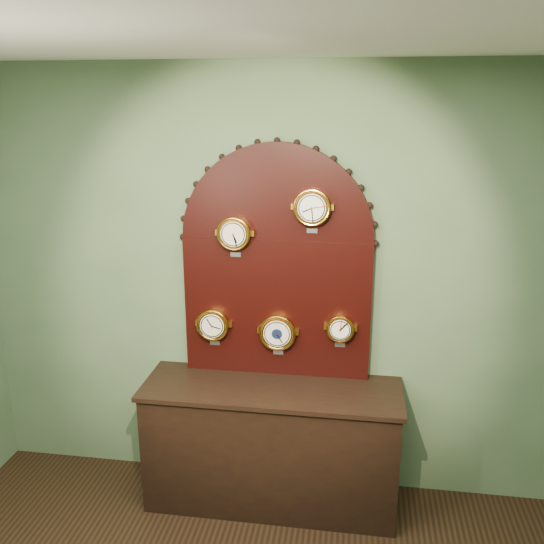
% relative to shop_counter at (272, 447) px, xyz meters
% --- Properties ---
extents(wall_back, '(4.00, 0.00, 4.00)m').
position_rel_shop_counter_xyz_m(wall_back, '(0.00, 0.27, 1.00)').
color(wall_back, '#4F6A49').
rests_on(wall_back, ground).
extents(shop_counter, '(1.60, 0.50, 0.80)m').
position_rel_shop_counter_xyz_m(shop_counter, '(0.00, 0.00, 0.00)').
color(shop_counter, black).
rests_on(shop_counter, ground_plane).
extents(display_board, '(1.26, 0.06, 1.53)m').
position_rel_shop_counter_xyz_m(display_board, '(0.00, 0.22, 1.23)').
color(display_board, black).
rests_on(display_board, shop_counter).
extents(roman_clock, '(0.21, 0.08, 0.26)m').
position_rel_shop_counter_xyz_m(roman_clock, '(-0.26, 0.15, 1.38)').
color(roman_clock, gold).
rests_on(roman_clock, display_board).
extents(arabic_clock, '(0.23, 0.08, 0.28)m').
position_rel_shop_counter_xyz_m(arabic_clock, '(0.22, 0.15, 1.55)').
color(arabic_clock, gold).
rests_on(arabic_clock, display_board).
extents(hygrometer, '(0.21, 0.08, 0.26)m').
position_rel_shop_counter_xyz_m(hygrometer, '(-0.41, 0.15, 0.77)').
color(hygrometer, gold).
rests_on(hygrometer, display_board).
extents(barometer, '(0.24, 0.08, 0.29)m').
position_rel_shop_counter_xyz_m(barometer, '(0.02, 0.15, 0.74)').
color(barometer, gold).
rests_on(barometer, display_board).
extents(tide_clock, '(0.18, 0.08, 0.23)m').
position_rel_shop_counter_xyz_m(tide_clock, '(0.41, 0.15, 0.79)').
color(tide_clock, gold).
rests_on(tide_clock, display_board).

